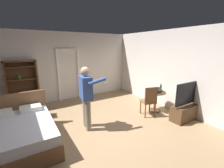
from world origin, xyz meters
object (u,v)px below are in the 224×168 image
bed (18,133)px  bookshelf (23,83)px  tv_flatscreen (186,109)px  person_blue_shirt (86,94)px  suitcase_dark (39,111)px  bottle_on_table (161,88)px  laptop (156,91)px  wooden_chair (149,100)px  side_table (155,98)px

bed → bookshelf: (0.25, 2.45, 0.64)m
tv_flatscreen → person_blue_shirt: 3.07m
bookshelf → tv_flatscreen: 5.57m
bookshelf → person_blue_shirt: 2.89m
bookshelf → suitcase_dark: bookshelf is taller
tv_flatscreen → bottle_on_table: tv_flatscreen is taller
laptop → bottle_on_table: bearing=-12.1°
laptop → wooden_chair: bearing=-161.3°
suitcase_dark → tv_flatscreen: bearing=-27.2°
bottle_on_table → bed: bearing=175.6°
wooden_chair → person_blue_shirt: bearing=170.0°
side_table → bottle_on_table: 0.38m
bed → person_blue_shirt: person_blue_shirt is taller
laptop → suitcase_dark: (-3.48, 1.62, -0.55)m
side_table → suitcase_dark: side_table is taller
tv_flatscreen → side_table: bearing=108.0°
bottle_on_table → wooden_chair: bearing=-170.0°
bookshelf → side_table: bearing=-35.0°
side_table → person_blue_shirt: 2.53m
wooden_chair → person_blue_shirt: size_ratio=0.58×
side_table → bed: bearing=176.6°
bookshelf → wooden_chair: bookshelf is taller
side_table → tv_flatscreen: bearing=-72.0°
wooden_chair → person_blue_shirt: 2.06m
bed → laptop: size_ratio=4.64×
bottle_on_table → laptop: bearing=167.9°
tv_flatscreen → person_blue_shirt: person_blue_shirt is taller
bookshelf → wooden_chair: size_ratio=1.76×
bookshelf → tv_flatscreen: size_ratio=1.46×
side_table → laptop: laptop is taller
person_blue_shirt → bed: bearing=176.9°
side_table → wooden_chair: 0.53m
tv_flatscreen → person_blue_shirt: (-2.78, 1.12, 0.64)m
person_blue_shirt → suitcase_dark: (-1.06, 1.42, -0.79)m
side_table → bottle_on_table: bearing=-29.7°
side_table → wooden_chair: wooden_chair is taller
bookshelf → bottle_on_table: 4.86m
bookshelf → laptop: 4.69m
bed → wooden_chair: bearing=-6.9°
bookshelf → side_table: size_ratio=2.48×
bookshelf → bottle_on_table: size_ratio=6.07×
bed → suitcase_dark: (0.57, 1.33, -0.10)m
bookshelf → bottle_on_table: (3.99, -2.78, -0.12)m
person_blue_shirt → bottle_on_table: bearing=-5.2°
side_table → wooden_chair: size_ratio=0.71×
bottle_on_table → side_table: bearing=150.3°
person_blue_shirt → suitcase_dark: bearing=126.7°
bookshelf → laptop: size_ratio=4.17×
wooden_chair → person_blue_shirt: (-1.98, 0.35, 0.45)m
bed → wooden_chair: bed is taller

